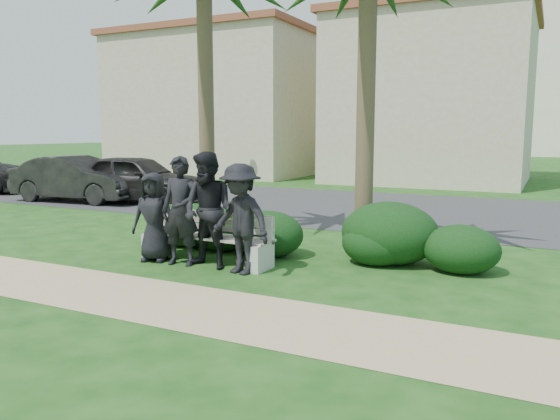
# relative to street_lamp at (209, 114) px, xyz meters

# --- Properties ---
(ground) EXTENTS (160.00, 160.00, 0.00)m
(ground) POSITION_rel_street_lamp_xyz_m (9.00, -12.00, -2.94)
(ground) COLOR #154012
(ground) RESTS_ON ground
(footpath) EXTENTS (30.00, 1.60, 0.01)m
(footpath) POSITION_rel_street_lamp_xyz_m (9.00, -13.80, -2.94)
(footpath) COLOR tan
(footpath) RESTS_ON ground
(asphalt_street) EXTENTS (160.00, 8.00, 0.01)m
(asphalt_street) POSITION_rel_street_lamp_xyz_m (9.00, -4.00, -2.94)
(asphalt_street) COLOR #2D2D30
(asphalt_street) RESTS_ON ground
(stucco_bldg_left) EXTENTS (10.40, 8.40, 7.30)m
(stucco_bldg_left) POSITION_rel_street_lamp_xyz_m (-3.00, 6.00, 0.72)
(stucco_bldg_left) COLOR #B7AF89
(stucco_bldg_left) RESTS_ON ground
(stucco_bldg_right) EXTENTS (8.40, 8.40, 7.30)m
(stucco_bldg_right) POSITION_rel_street_lamp_xyz_m (8.00, 6.00, 0.72)
(stucco_bldg_right) COLOR #B7AF89
(stucco_bldg_right) RESTS_ON ground
(street_lamp) EXTENTS (0.36, 0.36, 4.29)m
(street_lamp) POSITION_rel_street_lamp_xyz_m (0.00, 0.00, 0.00)
(street_lamp) COLOR black
(street_lamp) RESTS_ON ground
(park_bench) EXTENTS (2.37, 0.60, 0.83)m
(park_bench) POSITION_rel_street_lamp_xyz_m (7.81, -11.73, -2.57)
(park_bench) COLOR #AC9E90
(park_bench) RESTS_ON ground
(man_a) EXTENTS (0.84, 0.66, 1.52)m
(man_a) POSITION_rel_street_lamp_xyz_m (6.94, -12.02, -2.18)
(man_a) COLOR black
(man_a) RESTS_ON ground
(man_b) EXTENTS (0.73, 0.55, 1.81)m
(man_b) POSITION_rel_street_lamp_xyz_m (7.52, -12.06, -2.04)
(man_b) COLOR black
(man_b) RESTS_ON ground
(man_c) EXTENTS (0.98, 0.80, 1.89)m
(man_c) POSITION_rel_street_lamp_xyz_m (8.05, -12.04, -2.00)
(man_c) COLOR black
(man_c) RESTS_ON ground
(man_d) EXTENTS (1.22, 0.86, 1.72)m
(man_d) POSITION_rel_street_lamp_xyz_m (8.69, -12.10, -2.08)
(man_d) COLOR black
(man_d) RESTS_ON ground
(hedge_a) EXTENTS (1.28, 1.06, 0.84)m
(hedge_a) POSITION_rel_street_lamp_xyz_m (6.47, -10.76, -2.53)
(hedge_a) COLOR black
(hedge_a) RESTS_ON ground
(hedge_b) EXTENTS (1.31, 1.08, 0.85)m
(hedge_b) POSITION_rel_street_lamp_xyz_m (6.82, -10.69, -2.52)
(hedge_b) COLOR black
(hedge_b) RESTS_ON ground
(hedge_c) EXTENTS (1.28, 1.06, 0.84)m
(hedge_c) POSITION_rel_street_lamp_xyz_m (8.51, -10.82, -2.52)
(hedge_c) COLOR black
(hedge_c) RESTS_ON ground
(hedge_d) EXTENTS (1.65, 1.36, 1.07)m
(hedge_d) POSITION_rel_street_lamp_xyz_m (10.57, -10.36, -2.41)
(hedge_d) COLOR black
(hedge_d) RESTS_ON ground
(hedge_e) EXTENTS (1.18, 0.97, 0.77)m
(hedge_e) POSITION_rel_street_lamp_xyz_m (10.42, -10.58, -2.56)
(hedge_e) COLOR black
(hedge_e) RESTS_ON ground
(hedge_f) EXTENTS (1.20, 0.99, 0.78)m
(hedge_f) POSITION_rel_street_lamp_xyz_m (11.76, -10.49, -2.55)
(hedge_f) COLOR black
(hedge_f) RESTS_ON ground
(hedge_extra) EXTENTS (1.28, 1.06, 0.84)m
(hedge_extra) POSITION_rel_street_lamp_xyz_m (7.49, -10.76, -2.53)
(hedge_extra) COLOR black
(hedge_extra) RESTS_ON ground
(car_a) EXTENTS (4.66, 2.49, 1.51)m
(car_a) POSITION_rel_street_lamp_xyz_m (1.37, -6.11, -2.19)
(car_a) COLOR black
(car_a) RESTS_ON ground
(car_b) EXTENTS (4.47, 1.93, 1.43)m
(car_b) POSITION_rel_street_lamp_xyz_m (-0.49, -6.74, -2.23)
(car_b) COLOR black
(car_b) RESTS_ON ground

